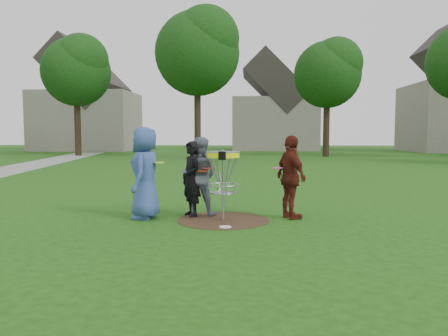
# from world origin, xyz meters

# --- Properties ---
(ground) EXTENTS (100.00, 100.00, 0.00)m
(ground) POSITION_xyz_m (0.00, 0.00, 0.00)
(ground) COLOR #19470F
(ground) RESTS_ON ground
(dirt_patch) EXTENTS (1.80, 1.80, 0.01)m
(dirt_patch) POSITION_xyz_m (0.00, 0.00, 0.00)
(dirt_patch) COLOR #47331E
(dirt_patch) RESTS_ON ground
(player_blue) EXTENTS (0.62, 0.91, 1.82)m
(player_blue) POSITION_xyz_m (-1.55, 0.11, 0.91)
(player_blue) COLOR #365094
(player_blue) RESTS_ON ground
(player_black) EXTENTS (0.61, 0.67, 1.54)m
(player_black) POSITION_xyz_m (-0.67, 0.38, 0.77)
(player_black) COLOR black
(player_black) RESTS_ON ground
(player_grey) EXTENTS (0.88, 0.75, 1.62)m
(player_grey) POSITION_xyz_m (-0.53, 0.56, 0.81)
(player_grey) COLOR slate
(player_grey) RESTS_ON ground
(player_maroon) EXTENTS (0.77, 1.05, 1.66)m
(player_maroon) POSITION_xyz_m (1.33, 0.24, 0.83)
(player_maroon) COLOR #571B13
(player_maroon) RESTS_ON ground
(disc_on_grass) EXTENTS (0.22, 0.22, 0.02)m
(disc_on_grass) POSITION_xyz_m (0.08, -0.66, 0.01)
(disc_on_grass) COLOR white
(disc_on_grass) RESTS_ON ground
(disc_golf_basket) EXTENTS (0.66, 0.67, 1.38)m
(disc_golf_basket) POSITION_xyz_m (0.00, -0.00, 1.02)
(disc_golf_basket) COLOR #9EA0A5
(disc_golf_basket) RESTS_ON ground
(held_discs) EXTENTS (2.55, 0.49, 0.19)m
(held_discs) POSITION_xyz_m (-0.25, 0.22, 1.02)
(held_discs) COLOR #D2F91B
(held_discs) RESTS_ON ground
(tree_row) EXTENTS (51.20, 17.42, 9.90)m
(tree_row) POSITION_xyz_m (0.44, 20.67, 6.21)
(tree_row) COLOR #38281C
(tree_row) RESTS_ON ground
(house_row) EXTENTS (44.50, 10.65, 11.62)m
(house_row) POSITION_xyz_m (4.78, 33.07, 4.14)
(house_row) COLOR gray
(house_row) RESTS_ON ground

